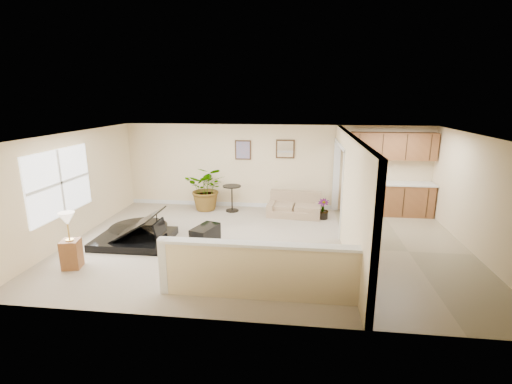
# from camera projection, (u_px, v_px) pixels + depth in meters

# --- Properties ---
(floor) EXTENTS (9.00, 9.00, 0.00)m
(floor) POSITION_uv_depth(u_px,v_px,m) (265.00, 245.00, 8.44)
(floor) COLOR tan
(floor) RESTS_ON ground
(back_wall) EXTENTS (9.00, 0.04, 2.50)m
(back_wall) POSITION_uv_depth(u_px,v_px,m) (275.00, 167.00, 11.02)
(back_wall) COLOR beige
(back_wall) RESTS_ON floor
(front_wall) EXTENTS (9.00, 0.04, 2.50)m
(front_wall) POSITION_uv_depth(u_px,v_px,m) (245.00, 244.00, 5.25)
(front_wall) COLOR beige
(front_wall) RESTS_ON floor
(left_wall) EXTENTS (0.04, 6.00, 2.50)m
(left_wall) POSITION_uv_depth(u_px,v_px,m) (74.00, 186.00, 8.65)
(left_wall) COLOR beige
(left_wall) RESTS_ON floor
(right_wall) EXTENTS (0.04, 6.00, 2.50)m
(right_wall) POSITION_uv_depth(u_px,v_px,m) (483.00, 199.00, 7.61)
(right_wall) COLOR beige
(right_wall) RESTS_ON floor
(ceiling) EXTENTS (9.00, 6.00, 0.04)m
(ceiling) POSITION_uv_depth(u_px,v_px,m) (266.00, 135.00, 7.82)
(ceiling) COLOR white
(ceiling) RESTS_ON back_wall
(kitchen_vinyl) EXTENTS (2.70, 6.00, 0.01)m
(kitchen_vinyl) POSITION_uv_depth(u_px,v_px,m) (408.00, 252.00, 8.08)
(kitchen_vinyl) COLOR gray
(kitchen_vinyl) RESTS_ON floor
(interior_partition) EXTENTS (0.18, 5.99, 2.50)m
(interior_partition) POSITION_uv_depth(u_px,v_px,m) (347.00, 193.00, 8.17)
(interior_partition) COLOR beige
(interior_partition) RESTS_ON floor
(pony_half_wall) EXTENTS (3.42, 0.22, 1.00)m
(pony_half_wall) POSITION_uv_depth(u_px,v_px,m) (256.00, 270.00, 6.09)
(pony_half_wall) COLOR beige
(pony_half_wall) RESTS_ON floor
(left_window) EXTENTS (0.05, 2.15, 1.45)m
(left_window) POSITION_uv_depth(u_px,v_px,m) (60.00, 183.00, 8.12)
(left_window) COLOR white
(left_window) RESTS_ON left_wall
(wall_art_left) EXTENTS (0.48, 0.04, 0.58)m
(wall_art_left) POSITION_uv_depth(u_px,v_px,m) (243.00, 150.00, 10.97)
(wall_art_left) COLOR #3D2816
(wall_art_left) RESTS_ON back_wall
(wall_mirror) EXTENTS (0.55, 0.04, 0.55)m
(wall_mirror) POSITION_uv_depth(u_px,v_px,m) (285.00, 149.00, 10.82)
(wall_mirror) COLOR #3D2816
(wall_mirror) RESTS_ON back_wall
(kitchen_cabinets) EXTENTS (2.36, 0.65, 2.33)m
(kitchen_cabinets) POSITION_uv_depth(u_px,v_px,m) (386.00, 185.00, 10.48)
(kitchen_cabinets) COLOR #945A30
(kitchen_cabinets) RESTS_ON floor
(piano) EXTENTS (1.97, 2.03, 1.55)m
(piano) POSITION_uv_depth(u_px,v_px,m) (134.00, 213.00, 8.60)
(piano) COLOR black
(piano) RESTS_ON floor
(piano_bench) EXTENTS (0.58, 0.82, 0.49)m
(piano_bench) POSITION_uv_depth(u_px,v_px,m) (205.00, 237.00, 8.26)
(piano_bench) COLOR black
(piano_bench) RESTS_ON floor
(loveseat) EXTENTS (1.55, 0.97, 0.84)m
(loveseat) POSITION_uv_depth(u_px,v_px,m) (294.00, 204.00, 10.52)
(loveseat) COLOR #947A5E
(loveseat) RESTS_ON floor
(accent_table) EXTENTS (0.53, 0.53, 0.77)m
(accent_table) POSITION_uv_depth(u_px,v_px,m) (232.00, 195.00, 10.83)
(accent_table) COLOR black
(accent_table) RESTS_ON floor
(palm_plant) EXTENTS (1.22, 1.07, 1.33)m
(palm_plant) POSITION_uv_depth(u_px,v_px,m) (207.00, 188.00, 10.94)
(palm_plant) COLOR black
(palm_plant) RESTS_ON floor
(small_plant) EXTENTS (0.35, 0.35, 0.56)m
(small_plant) POSITION_uv_depth(u_px,v_px,m) (323.00, 210.00, 10.22)
(small_plant) COLOR black
(small_plant) RESTS_ON floor
(lamp_stand) EXTENTS (0.40, 0.40, 1.14)m
(lamp_stand) POSITION_uv_depth(u_px,v_px,m) (70.00, 245.00, 7.22)
(lamp_stand) COLOR #945A30
(lamp_stand) RESTS_ON floor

